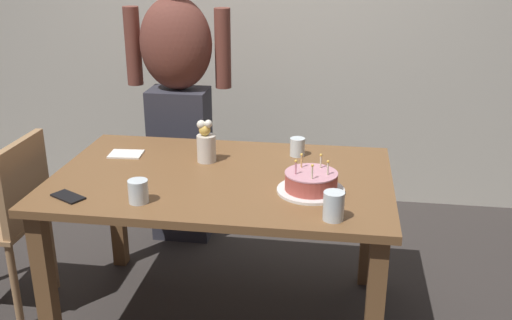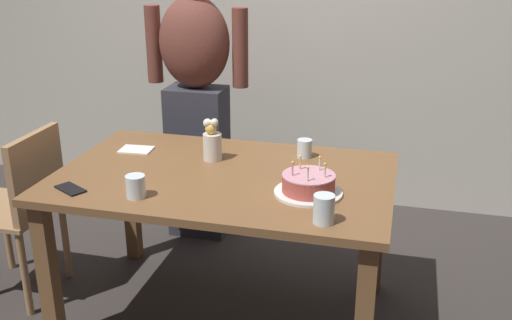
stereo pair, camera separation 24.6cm
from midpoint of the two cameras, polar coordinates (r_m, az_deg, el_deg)
ground_plane at (r=3.02m, az=-5.40°, el=-14.65°), size 10.00×10.00×0.00m
back_wall at (r=4.01m, az=-0.66°, el=14.33°), size 5.20×0.10×2.60m
dining_table at (r=2.70m, az=-5.85°, el=-3.42°), size 1.50×0.96×0.74m
birthday_cake at (r=2.46m, az=2.46°, el=-2.25°), size 0.28×0.28×0.15m
water_glass_near at (r=2.23m, az=4.32°, el=-4.47°), size 0.08×0.08×0.11m
water_glass_far at (r=2.44m, az=-14.06°, el=-2.99°), size 0.08×0.08×0.09m
water_glass_side at (r=2.87m, az=1.55°, el=1.22°), size 0.07×0.07×0.09m
cell_phone at (r=2.58m, az=-20.19°, el=-3.38°), size 0.16×0.13×0.01m
napkin_stack at (r=2.99m, az=-14.66°, el=0.51°), size 0.17×0.13×0.01m
flower_vase at (r=2.81m, az=-7.31°, el=1.50°), size 0.09×0.09×0.21m
person_man_bearded at (r=3.47m, az=-9.47°, el=5.93°), size 0.61×0.27×1.66m
dining_chair at (r=3.10m, az=-24.72°, el=-4.58°), size 0.42×0.42×0.87m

